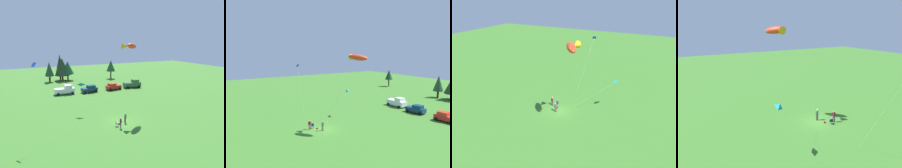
{
  "view_description": "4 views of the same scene",
  "coord_description": "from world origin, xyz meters",
  "views": [
    {
      "loc": [
        -16.7,
        -31.29,
        14.15
      ],
      "look_at": [
        -1.45,
        0.98,
        6.65
      ],
      "focal_mm": 35.0,
      "sensor_mm": 36.0,
      "label": 1
    },
    {
      "loc": [
        32.58,
        -17.69,
        13.92
      ],
      "look_at": [
        0.53,
        2.74,
        8.02
      ],
      "focal_mm": 35.0,
      "sensor_mm": 36.0,
      "label": 2
    },
    {
      "loc": [
        28.94,
        15.98,
        19.57
      ],
      "look_at": [
        1.24,
        1.68,
        6.02
      ],
      "focal_mm": 35.0,
      "sensor_mm": 36.0,
      "label": 3
    },
    {
      "loc": [
        -23.11,
        17.61,
        13.56
      ],
      "look_at": [
        1.76,
        3.4,
        5.67
      ],
      "focal_mm": 35.0,
      "sensor_mm": 36.0,
      "label": 4
    }
  ],
  "objects": [
    {
      "name": "ground_plane",
      "position": [
        0.0,
        0.0,
        0.0
      ],
      "size": [
        160.0,
        160.0,
        0.0
      ],
      "primitive_type": "plane",
      "color": "#397126"
    },
    {
      "name": "kite_large_fish",
      "position": [
        3.84,
        4.25,
        12.75
      ],
      "size": [
        5.77,
        6.38,
        13.42
      ],
      "color": "red",
      "rests_on": "ground"
    },
    {
      "name": "person_kite_flyer",
      "position": [
        0.41,
        -0.39,
        1.02
      ],
      "size": [
        0.4,
        0.56,
        1.74
      ],
      "rotation": [
        0.0,
        0.0,
        0.19
      ],
      "color": "#543142",
      "rests_on": "ground"
    },
    {
      "name": "person_spectator",
      "position": [
        -1.31,
        -2.05,
        1.02
      ],
      "size": [
        0.44,
        0.54,
        1.74
      ],
      "rotation": [
        0.0,
        0.0,
        -0.38
      ],
      "color": "#4B3942",
      "rests_on": "ground"
    },
    {
      "name": "kite_delta_teal",
      "position": [
        -4.59,
        8.17,
        5.56
      ],
      "size": [
        3.22,
        7.36,
        5.93
      ],
      "color": "teal",
      "rests_on": "ground"
    },
    {
      "name": "backpack_on_grass",
      "position": [
        -0.89,
        -0.74,
        0.11
      ],
      "size": [
        0.38,
        0.38,
        0.22
      ],
      "primitive_type": "cube",
      "rotation": [
        0.0,
        0.0,
        5.52
      ],
      "color": "#BA0811",
      "rests_on": "ground"
    },
    {
      "name": "folding_chair",
      "position": [
        -1.68,
        -1.28,
        0.49
      ],
      "size": [
        0.61,
        0.61,
        0.82
      ],
      "rotation": [
        0.0,
        0.0,
        -0.33
      ],
      "color": "navy",
      "rests_on": "ground"
    }
  ]
}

